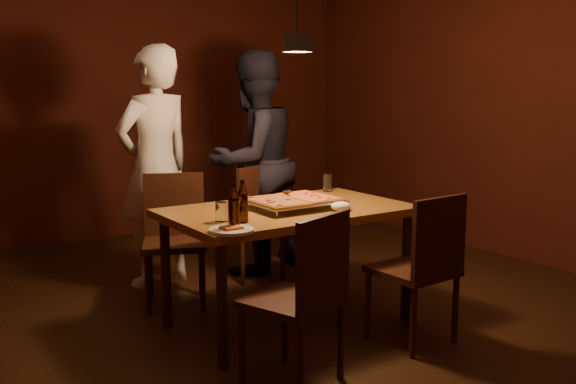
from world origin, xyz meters
TOP-DOWN VIEW (x-y plane):
  - room_shell at (0.00, 0.00)m, footprint 6.00×6.00m
  - dining_table at (-0.04, 0.04)m, footprint 1.50×0.90m
  - chair_far_left at (-0.45, 0.85)m, footprint 0.56×0.56m
  - chair_far_right at (0.32, 0.87)m, footprint 0.55×0.55m
  - chair_near_left at (-0.46, -0.74)m, footprint 0.53×0.53m
  - chair_near_right at (0.41, -0.69)m, footprint 0.44×0.44m
  - pizza_tray at (-0.01, 0.03)m, footprint 0.57×0.48m
  - pizza_meat at (-0.14, 0.02)m, footprint 0.27×0.42m
  - pizza_cheese at (0.11, 0.03)m, footprint 0.27×0.42m
  - spatula at (-0.00, 0.04)m, footprint 0.15×0.25m
  - beer_bottle_a at (-0.60, -0.28)m, footprint 0.06×0.06m
  - beer_bottle_b at (-0.49, -0.17)m, footprint 0.06×0.06m
  - water_glass_left at (-0.57, -0.08)m, footprint 0.07×0.07m
  - water_glass_right at (0.55, 0.41)m, footprint 0.06×0.06m
  - plate_slice at (-0.65, -0.34)m, footprint 0.24×0.24m
  - napkin at (0.18, -0.21)m, footprint 0.13×0.10m
  - diner_white at (-0.40, 1.29)m, footprint 0.74×0.58m
  - diner_dark at (0.41, 1.21)m, footprint 0.99×0.85m
  - pendant_lamp at (0.00, 0.00)m, footprint 0.18×0.18m

SIDE VIEW (x-z plane):
  - chair_far_left at x=-0.45m, z-range 0.29..0.78m
  - chair_far_right at x=0.32m, z-range 0.29..0.78m
  - chair_near_left at x=-0.46m, z-range 0.29..0.78m
  - chair_near_right at x=0.41m, z-range 0.29..0.78m
  - dining_table at x=-0.04m, z-range 0.30..1.05m
  - plate_slice at x=-0.65m, z-range 0.75..0.77m
  - pizza_tray at x=-0.01m, z-range 0.75..0.80m
  - napkin at x=0.18m, z-range 0.75..0.81m
  - water_glass_left at x=-0.57m, z-range 0.75..0.86m
  - pizza_meat at x=-0.14m, z-range 0.80..0.82m
  - pizza_cheese at x=0.11m, z-range 0.80..0.82m
  - water_glass_right at x=0.55m, z-range 0.75..0.87m
  - spatula at x=0.00m, z-range 0.79..0.83m
  - beer_bottle_b at x=-0.49m, z-range 0.75..0.99m
  - beer_bottle_a at x=-0.60m, z-range 0.75..0.99m
  - diner_dark at x=0.41m, z-range 0.00..1.78m
  - diner_white at x=-0.40m, z-range 0.00..1.80m
  - room_shell at x=0.00m, z-range -1.60..4.40m
  - pendant_lamp at x=0.00m, z-range 1.21..2.31m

